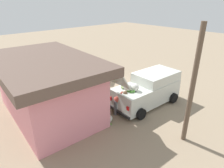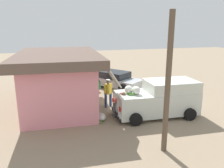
% 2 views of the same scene
% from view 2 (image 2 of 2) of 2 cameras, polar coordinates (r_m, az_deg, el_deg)
% --- Properties ---
extents(ground_plane, '(60.00, 60.00, 0.00)m').
position_cam_2_polar(ground_plane, '(13.52, 9.45, -5.17)').
color(ground_plane, gray).
extents(storefront_bar, '(7.12, 4.76, 3.09)m').
position_cam_2_polar(storefront_bar, '(13.00, -13.20, 1.30)').
color(storefront_bar, pink).
rests_on(storefront_bar, ground_plane).
extents(delivery_van, '(2.25, 4.86, 2.82)m').
position_cam_2_polar(delivery_van, '(11.76, 11.74, -3.60)').
color(delivery_van, silver).
rests_on(delivery_van, ground_plane).
extents(parked_sedan, '(4.43, 3.90, 1.21)m').
position_cam_2_polar(parked_sedan, '(16.90, 0.64, 1.10)').
color(parked_sedan, '#B2B7BC').
rests_on(parked_sedan, ground_plane).
extents(vendor_standing, '(0.44, 0.53, 1.61)m').
position_cam_2_polar(vendor_standing, '(12.69, -0.98, -1.91)').
color(vendor_standing, navy).
rests_on(vendor_standing, ground_plane).
extents(customer_bending, '(0.72, 0.67, 1.40)m').
position_cam_2_polar(customer_bending, '(11.25, 1.80, -4.49)').
color(customer_bending, '#4C4C51').
rests_on(customer_bending, ground_plane).
extents(unloaded_banana_pile, '(0.79, 0.75, 0.39)m').
position_cam_2_polar(unloaded_banana_pile, '(11.13, -3.04, -8.41)').
color(unloaded_banana_pile, silver).
rests_on(unloaded_banana_pile, ground_plane).
extents(paint_bucket, '(0.33, 0.33, 0.38)m').
position_cam_2_polar(paint_bucket, '(15.83, -3.85, -1.34)').
color(paint_bucket, '#BF3F33').
rests_on(paint_bucket, ground_plane).
extents(utility_pole, '(0.20, 0.20, 5.04)m').
position_cam_2_polar(utility_pole, '(8.02, 13.96, -0.31)').
color(utility_pole, brown).
rests_on(utility_pole, ground_plane).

